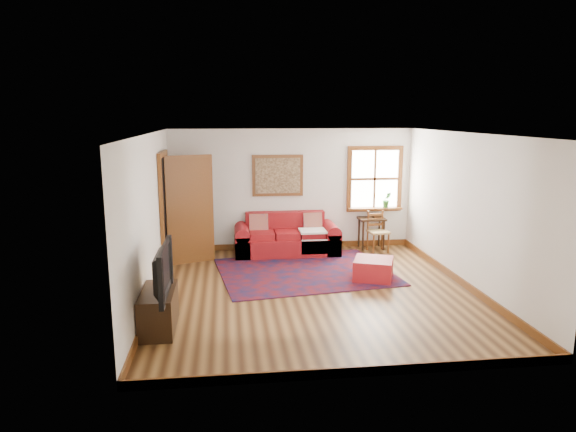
{
  "coord_description": "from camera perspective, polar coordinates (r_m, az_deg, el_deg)",
  "views": [
    {
      "loc": [
        -1.34,
        -7.7,
        2.78
      ],
      "look_at": [
        -0.34,
        0.6,
        1.12
      ],
      "focal_mm": 32.0,
      "sensor_mm": 36.0,
      "label": 1
    }
  ],
  "objects": [
    {
      "name": "room_envelope",
      "position": [
        7.91,
        2.97,
        2.99
      ],
      "size": [
        5.04,
        5.54,
        2.52
      ],
      "color": "silver",
      "rests_on": "ground"
    },
    {
      "name": "media_cabinet",
      "position": [
        7.05,
        -14.18,
        -10.08
      ],
      "size": [
        0.43,
        0.96,
        0.53
      ],
      "primitive_type": "cube",
      "color": "black",
      "rests_on": "ground"
    },
    {
      "name": "ladder_back_chair",
      "position": [
        10.71,
        9.89,
        -1.54
      ],
      "size": [
        0.44,
        0.42,
        0.83
      ],
      "color": "tan",
      "rests_on": "ground"
    },
    {
      "name": "red_ottoman",
      "position": [
        8.94,
        9.46,
        -5.85
      ],
      "size": [
        0.82,
        0.82,
        0.36
      ],
      "primitive_type": "cube",
      "rotation": [
        0.0,
        0.0,
        -0.37
      ],
      "color": "maroon",
      "rests_on": "ground"
    },
    {
      "name": "window",
      "position": [
        10.96,
        9.76,
        3.37
      ],
      "size": [
        1.18,
        0.2,
        1.38
      ],
      "color": "white",
      "rests_on": "ground"
    },
    {
      "name": "candle_hurricane",
      "position": [
        7.28,
        -13.55,
        -6.45
      ],
      "size": [
        0.12,
        0.12,
        0.18
      ],
      "color": "silver",
      "rests_on": "media_cabinet"
    },
    {
      "name": "framed_artwork",
      "position": [
        10.54,
        -1.15,
        4.51
      ],
      "size": [
        1.05,
        0.07,
        0.85
      ],
      "color": "brown",
      "rests_on": "ground"
    },
    {
      "name": "red_leather_sofa",
      "position": [
        10.42,
        -0.16,
        -2.72
      ],
      "size": [
        2.09,
        0.86,
        0.82
      ],
      "color": "maroon",
      "rests_on": "ground"
    },
    {
      "name": "doorway",
      "position": [
        9.68,
        -11.88,
        0.79
      ],
      "size": [
        0.89,
        1.08,
        2.14
      ],
      "color": "black",
      "rests_on": "ground"
    },
    {
      "name": "television",
      "position": [
        6.69,
        -14.44,
        -5.91
      ],
      "size": [
        0.15,
        1.13,
        0.65
      ],
      "primitive_type": "imported",
      "rotation": [
        0.0,
        0.0,
        1.57
      ],
      "color": "black",
      "rests_on": "media_cabinet"
    },
    {
      "name": "ground",
      "position": [
        8.3,
        2.87,
        -8.38
      ],
      "size": [
        5.5,
        5.5,
        0.0
      ],
      "primitive_type": "plane",
      "color": "#422611",
      "rests_on": "ground"
    },
    {
      "name": "side_table",
      "position": [
        10.9,
        9.27,
        -0.82
      ],
      "size": [
        0.54,
        0.41,
        0.66
      ],
      "color": "black",
      "rests_on": "ground"
    },
    {
      "name": "persian_rug",
      "position": [
        9.27,
        1.84,
        -6.18
      ],
      "size": [
        3.26,
        2.76,
        0.02
      ],
      "primitive_type": "cube",
      "rotation": [
        0.0,
        0.0,
        0.14
      ],
      "color": "#5C0D11",
      "rests_on": "ground"
    }
  ]
}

